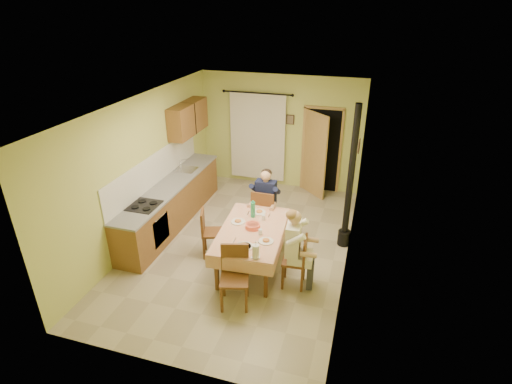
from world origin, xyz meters
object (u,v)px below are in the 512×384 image
(chair_far, at_px, (265,222))
(chair_right, at_px, (294,270))
(chair_left, at_px, (212,241))
(dining_table, at_px, (252,248))
(man_far, at_px, (265,196))
(man_right, at_px, (295,240))
(stove_flue, at_px, (348,198))
(chair_near, at_px, (235,288))

(chair_far, relative_size, chair_right, 1.10)
(chair_left, bearing_deg, dining_table, 62.83)
(man_far, distance_m, man_right, 1.67)
(chair_right, height_order, man_far, man_far)
(man_far, xyz_separation_m, stove_flue, (1.59, 0.07, 0.15))
(chair_far, xyz_separation_m, man_right, (0.89, -1.40, 0.59))
(chair_left, bearing_deg, man_far, 124.09)
(chair_far, bearing_deg, man_right, -57.19)
(dining_table, xyz_separation_m, man_far, (-0.07, 1.11, 0.50))
(chair_right, height_order, stove_flue, stove_flue)
(chair_near, distance_m, stove_flue, 2.76)
(chair_left, bearing_deg, chair_far, 123.65)
(chair_near, distance_m, man_right, 1.22)
(man_far, bearing_deg, chair_far, -90.00)
(chair_far, bearing_deg, chair_near, -86.86)
(dining_table, bearing_deg, chair_right, -23.98)
(chair_left, distance_m, man_far, 1.37)
(chair_far, bearing_deg, dining_table, -86.10)
(chair_left, height_order, stove_flue, stove_flue)
(dining_table, height_order, chair_near, chair_near)
(man_far, height_order, man_right, same)
(chair_right, bearing_deg, chair_left, 70.90)
(chair_near, bearing_deg, chair_left, -68.89)
(chair_far, bearing_deg, chair_right, -56.82)
(chair_near, distance_m, man_far, 2.22)
(chair_near, bearing_deg, man_far, -102.66)
(chair_right, relative_size, man_far, 0.67)
(chair_far, relative_size, stove_flue, 0.37)
(dining_table, bearing_deg, chair_far, 89.65)
(chair_left, relative_size, man_right, 0.67)
(dining_table, xyz_separation_m, stove_flue, (1.52, 1.18, 0.65))
(chair_right, height_order, chair_left, chair_left)
(man_far, bearing_deg, dining_table, -86.15)
(man_right, relative_size, stove_flue, 0.50)
(chair_right, relative_size, stove_flue, 0.33)
(dining_table, xyz_separation_m, chair_right, (0.84, -0.31, -0.09))
(chair_left, xyz_separation_m, man_far, (0.75, 0.99, 0.59))
(chair_far, bearing_deg, stove_flue, 3.41)
(dining_table, xyz_separation_m, chair_far, (-0.07, 1.09, -0.09))
(stove_flue, bearing_deg, dining_table, -142.21)
(man_right, bearing_deg, chair_left, 70.76)
(man_right, distance_m, stove_flue, 1.65)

